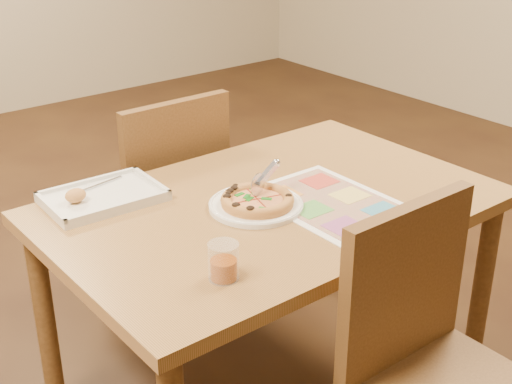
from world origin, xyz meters
TOP-DOWN VIEW (x-y plane):
  - dining_table at (0.00, 0.00)m, footprint 1.30×0.85m
  - chair_near at (0.00, -0.60)m, footprint 0.42×0.42m
  - chair_far at (-0.00, 0.60)m, footprint 0.42×0.42m
  - plate at (-0.06, -0.01)m, footprint 0.28×0.28m
  - pizza at (-0.06, -0.01)m, footprint 0.21×0.21m
  - pizza_cutter at (-0.01, 0.02)m, footprint 0.13×0.05m
  - appetizer_tray at (-0.39, 0.31)m, footprint 0.34×0.24m
  - glass_tumbler at (-0.36, -0.26)m, footprint 0.07×0.07m
  - menu at (0.13, -0.12)m, footprint 0.33×0.46m

SIDE VIEW (x-z plane):
  - chair_near at x=0.00m, z-range 0.33..0.80m
  - chair_far at x=0.00m, z-range 0.33..0.80m
  - dining_table at x=0.00m, z-range 0.27..0.99m
  - menu at x=0.13m, z-range 0.72..0.72m
  - plate at x=-0.06m, z-range 0.72..0.73m
  - appetizer_tray at x=-0.39m, z-range 0.70..0.76m
  - pizza at x=-0.06m, z-range 0.73..0.76m
  - glass_tumbler at x=-0.36m, z-range 0.71..0.81m
  - pizza_cutter at x=-0.01m, z-range 0.76..0.84m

